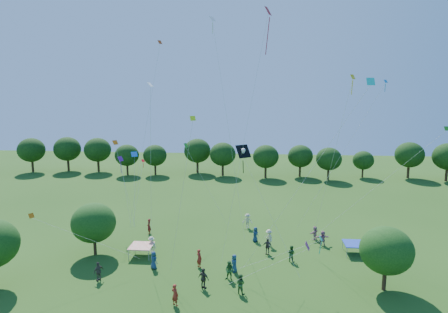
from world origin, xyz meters
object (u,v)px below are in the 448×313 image
tent_red_stripe (141,246)px  tent_blue (355,244)px  near_tree_north (94,223)px  red_high_kite (261,55)px  near_tree_east (386,250)px  pirate_kite (244,153)px

tent_red_stripe → tent_blue: size_ratio=1.00×
near_tree_north → red_high_kite: 22.78m
near_tree_east → tent_blue: near_tree_east is taller
near_tree_north → tent_blue: 26.18m
tent_red_stripe → tent_blue: 21.36m
pirate_kite → red_high_kite: size_ratio=0.48×
red_high_kite → pirate_kite: bearing=-157.9°
pirate_kite → tent_blue: bearing=25.2°
tent_blue → red_high_kite: (-9.77, -4.68, 18.14)m
tent_blue → near_tree_east: bearing=-84.5°
near_tree_east → red_high_kite: bearing=166.6°
pirate_kite → near_tree_east: bearing=-9.5°
tent_blue → pirate_kite: 15.76m
near_tree_north → pirate_kite: pirate_kite is taller
tent_red_stripe → red_high_kite: red_high_kite is taller
tent_blue → red_high_kite: size_ratio=0.10×
near_tree_east → pirate_kite: size_ratio=0.52×
near_tree_east → pirate_kite: 14.10m
tent_blue → red_high_kite: red_high_kite is taller
near_tree_north → tent_blue: bearing=5.3°
near_tree_east → tent_red_stripe: bearing=167.6°
near_tree_east → red_high_kite: size_ratio=0.25×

